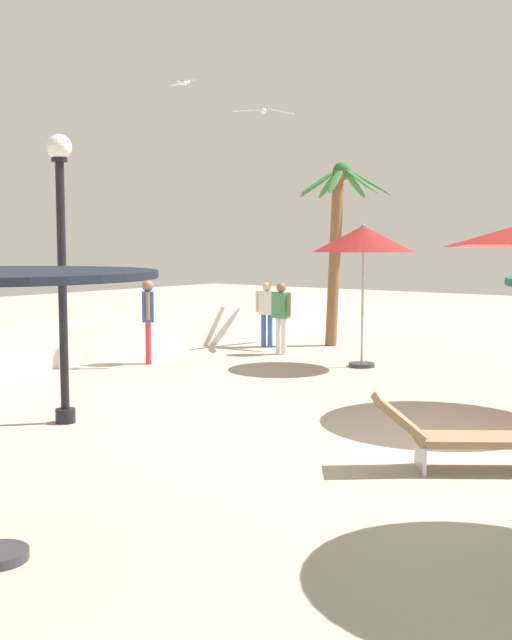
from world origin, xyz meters
name	(u,v)px	position (x,y,z in m)	size (l,w,h in m)	color
ground_plane	(459,448)	(0.00, 0.00, 0.00)	(56.00, 56.00, 0.00)	#B2A893
boundary_wall	(14,351)	(0.00, 9.05, 0.45)	(25.20, 0.30, 0.90)	silver
patio_umbrella_3	(363,240)	(4.86, 4.18, 2.57)	(2.04, 2.04, 2.90)	#333338
palm_tree_0	(337,228)	(7.58, 6.49, 2.87)	(2.43, 2.44, 4.50)	brown
lamp_post_1	(62,253)	(-2.08, 4.95, 2.38)	(0.35, 0.35, 4.00)	black
lounge_chair_0	(457,436)	(-0.93, -0.37, 0.39)	(1.55, 1.85, 0.84)	#B7B7BC
guest_0	(148,313)	(2.52, 7.94, 1.07)	(0.42, 0.42, 1.75)	#D8333F
guest_1	(267,308)	(6.14, 7.56, 0.95)	(0.37, 0.52, 1.57)	#3359B2
guest_3	(281,311)	(5.35, 6.57, 0.99)	(0.26, 0.56, 1.63)	silver
seagull_0	(183,82)	(6.13, 10.24, 6.59)	(0.59, 1.30, 0.16)	white
seagull_1	(263,111)	(4.06, 6.10, 5.21)	(0.94, 1.05, 0.15)	white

